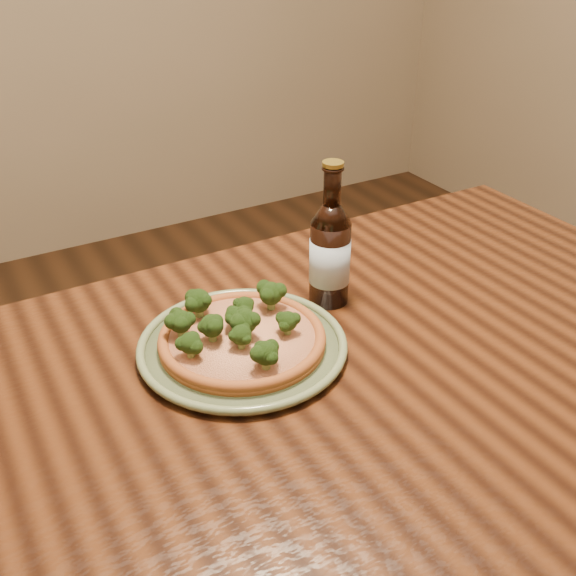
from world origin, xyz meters
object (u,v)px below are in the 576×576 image
plate (243,345)px  beer_bottle (330,252)px  table (297,435)px  pizza (241,335)px

plate → beer_bottle: size_ratio=1.29×
table → plate: 0.16m
table → beer_bottle: 0.31m
pizza → beer_bottle: bearing=16.6°
plate → pizza: size_ratio=1.26×
table → pizza: (-0.03, 0.12, 0.12)m
table → beer_bottle: bearing=46.8°
plate → beer_bottle: beer_bottle is taller
table → plate: bearing=103.6°
pizza → plate: bearing=-51.7°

